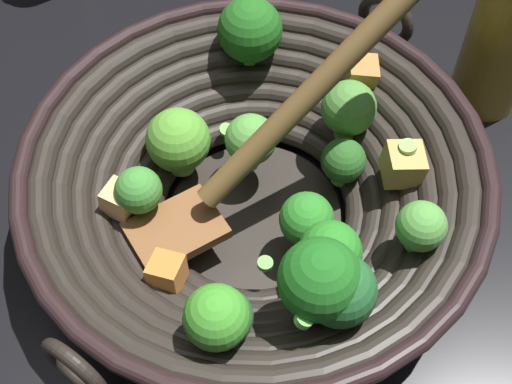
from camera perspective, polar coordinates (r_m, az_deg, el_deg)
The scene contains 3 objects.
ground_plane at distance 0.61m, azimuth -0.09°, elevation -2.22°, with size 4.00×4.00×0.00m, color black.
wok at distance 0.57m, azimuth 0.09°, elevation 0.57°, with size 0.40×0.37×0.22m.
cooking_oil_bottle at distance 0.67m, azimuth 19.13°, elevation 12.12°, with size 0.06×0.06×0.22m.
Camera 1 is at (0.24, 0.21, 0.53)m, focal length 51.22 mm.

